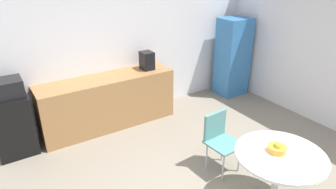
{
  "coord_description": "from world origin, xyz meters",
  "views": [
    {
      "loc": [
        -1.89,
        -1.85,
        2.72
      ],
      "look_at": [
        0.2,
        1.42,
        0.95
      ],
      "focal_mm": 32.06,
      "sensor_mm": 36.0,
      "label": 1
    }
  ],
  "objects_px": {
    "locker_cabinet": "(232,57)",
    "coffee_maker": "(147,61)",
    "microwave": "(4,89)",
    "mini_fridge": "(13,125)",
    "mug_white": "(145,65)",
    "chair_teal": "(219,135)",
    "fruit_bowl": "(277,148)",
    "round_table": "(279,165)"
  },
  "relations": [
    {
      "from": "locker_cabinet",
      "to": "coffee_maker",
      "type": "bearing_deg",
      "value": 177.14
    },
    {
      "from": "microwave",
      "to": "locker_cabinet",
      "type": "distance_m",
      "value": 4.3
    },
    {
      "from": "coffee_maker",
      "to": "mini_fridge",
      "type": "bearing_deg",
      "value": 180.0
    },
    {
      "from": "mug_white",
      "to": "coffee_maker",
      "type": "relative_size",
      "value": 0.4
    },
    {
      "from": "mug_white",
      "to": "chair_teal",
      "type": "bearing_deg",
      "value": -89.21
    },
    {
      "from": "coffee_maker",
      "to": "locker_cabinet",
      "type": "bearing_deg",
      "value": -2.86
    },
    {
      "from": "mini_fridge",
      "to": "locker_cabinet",
      "type": "distance_m",
      "value": 4.31
    },
    {
      "from": "mug_white",
      "to": "locker_cabinet",
      "type": "bearing_deg",
      "value": -4.81
    },
    {
      "from": "microwave",
      "to": "mug_white",
      "type": "relative_size",
      "value": 3.72
    },
    {
      "from": "mini_fridge",
      "to": "fruit_bowl",
      "type": "xyz_separation_m",
      "value": [
        2.39,
        -2.8,
        0.33
      ]
    },
    {
      "from": "mug_white",
      "to": "microwave",
      "type": "bearing_deg",
      "value": -178.3
    },
    {
      "from": "locker_cabinet",
      "to": "round_table",
      "type": "bearing_deg",
      "value": -124.57
    },
    {
      "from": "microwave",
      "to": "round_table",
      "type": "distance_m",
      "value": 3.76
    },
    {
      "from": "fruit_bowl",
      "to": "coffee_maker",
      "type": "xyz_separation_m",
      "value": [
        -0.1,
        2.8,
        0.27
      ]
    },
    {
      "from": "chair_teal",
      "to": "locker_cabinet",
      "type": "bearing_deg",
      "value": 43.06
    },
    {
      "from": "microwave",
      "to": "fruit_bowl",
      "type": "xyz_separation_m",
      "value": [
        2.39,
        -2.8,
        -0.26
      ]
    },
    {
      "from": "locker_cabinet",
      "to": "chair_teal",
      "type": "relative_size",
      "value": 1.97
    },
    {
      "from": "locker_cabinet",
      "to": "fruit_bowl",
      "type": "height_order",
      "value": "locker_cabinet"
    },
    {
      "from": "fruit_bowl",
      "to": "mini_fridge",
      "type": "bearing_deg",
      "value": 130.46
    },
    {
      "from": "round_table",
      "to": "fruit_bowl",
      "type": "xyz_separation_m",
      "value": [
        -0.0,
        0.06,
        0.2
      ]
    },
    {
      "from": "microwave",
      "to": "round_table",
      "type": "xyz_separation_m",
      "value": [
        2.39,
        -2.86,
        -0.46
      ]
    },
    {
      "from": "microwave",
      "to": "locker_cabinet",
      "type": "bearing_deg",
      "value": -1.33
    },
    {
      "from": "locker_cabinet",
      "to": "chair_teal",
      "type": "bearing_deg",
      "value": -136.94
    },
    {
      "from": "locker_cabinet",
      "to": "coffee_maker",
      "type": "distance_m",
      "value": 2.02
    },
    {
      "from": "mug_white",
      "to": "coffee_maker",
      "type": "distance_m",
      "value": 0.13
    },
    {
      "from": "chair_teal",
      "to": "coffee_maker",
      "type": "xyz_separation_m",
      "value": [
        -0.03,
        1.94,
        0.54
      ]
    },
    {
      "from": "microwave",
      "to": "fruit_bowl",
      "type": "distance_m",
      "value": 3.69
    },
    {
      "from": "mini_fridge",
      "to": "microwave",
      "type": "height_order",
      "value": "microwave"
    },
    {
      "from": "locker_cabinet",
      "to": "chair_teal",
      "type": "xyz_separation_m",
      "value": [
        -1.97,
        -1.84,
        -0.29
      ]
    },
    {
      "from": "mini_fridge",
      "to": "coffee_maker",
      "type": "height_order",
      "value": "coffee_maker"
    },
    {
      "from": "round_table",
      "to": "chair_teal",
      "type": "bearing_deg",
      "value": 94.3
    },
    {
      "from": "fruit_bowl",
      "to": "round_table",
      "type": "bearing_deg",
      "value": -88.1
    },
    {
      "from": "microwave",
      "to": "fruit_bowl",
      "type": "height_order",
      "value": "microwave"
    },
    {
      "from": "locker_cabinet",
      "to": "mug_white",
      "type": "height_order",
      "value": "locker_cabinet"
    },
    {
      "from": "locker_cabinet",
      "to": "mug_white",
      "type": "xyz_separation_m",
      "value": [
        -2.0,
        0.17,
        0.13
      ]
    },
    {
      "from": "round_table",
      "to": "mug_white",
      "type": "bearing_deg",
      "value": 91.9
    },
    {
      "from": "chair_teal",
      "to": "coffee_maker",
      "type": "height_order",
      "value": "coffee_maker"
    },
    {
      "from": "round_table",
      "to": "coffee_maker",
      "type": "distance_m",
      "value": 2.9
    },
    {
      "from": "chair_teal",
      "to": "mug_white",
      "type": "height_order",
      "value": "mug_white"
    },
    {
      "from": "chair_teal",
      "to": "mug_white",
      "type": "bearing_deg",
      "value": 90.79
    },
    {
      "from": "microwave",
      "to": "round_table",
      "type": "relative_size",
      "value": 0.48
    },
    {
      "from": "locker_cabinet",
      "to": "coffee_maker",
      "type": "xyz_separation_m",
      "value": [
        -2.0,
        0.1,
        0.24
      ]
    }
  ]
}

